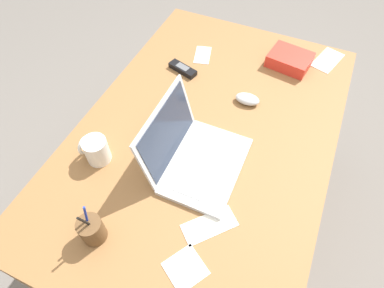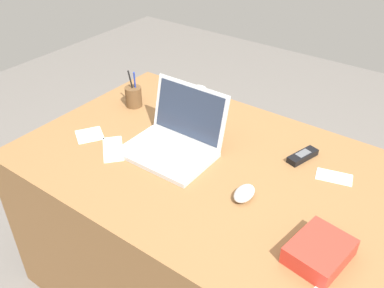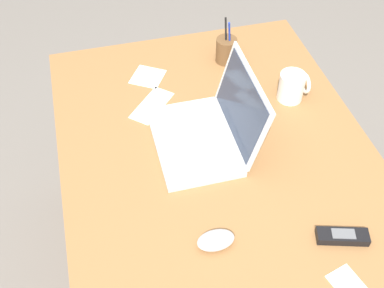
% 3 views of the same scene
% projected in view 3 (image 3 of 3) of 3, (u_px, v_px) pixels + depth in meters
% --- Properties ---
extents(desk, '(1.46, 0.96, 0.75)m').
position_uv_depth(desk, '(222.00, 243.00, 1.68)').
color(desk, olive).
rests_on(desk, ground).
extents(laptop, '(0.34, 0.30, 0.24)m').
position_uv_depth(laptop, '(208.00, 129.00, 1.47)').
color(laptop, silver).
rests_on(laptop, desk).
extents(computer_mouse, '(0.06, 0.10, 0.04)m').
position_uv_depth(computer_mouse, '(216.00, 240.00, 1.24)').
color(computer_mouse, silver).
rests_on(computer_mouse, desk).
extents(coffee_mug_white, '(0.09, 0.10, 0.10)m').
position_uv_depth(coffee_mug_white, '(292.00, 86.00, 1.61)').
color(coffee_mug_white, white).
rests_on(coffee_mug_white, desk).
extents(cordless_phone, '(0.08, 0.14, 0.03)m').
position_uv_depth(cordless_phone, '(342.00, 236.00, 1.26)').
color(cordless_phone, black).
rests_on(cordless_phone, desk).
extents(pen_holder, '(0.08, 0.08, 0.17)m').
position_uv_depth(pen_holder, '(226.00, 50.00, 1.75)').
color(pen_holder, brown).
rests_on(pen_holder, desk).
extents(paper_note_left, '(0.18, 0.17, 0.00)m').
position_uv_depth(paper_note_left, '(152.00, 105.00, 1.62)').
color(paper_note_left, white).
rests_on(paper_note_left, desk).
extents(paper_note_front, '(0.15, 0.15, 0.00)m').
position_uv_depth(paper_note_front, '(148.00, 77.00, 1.72)').
color(paper_note_front, white).
rests_on(paper_note_front, desk).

